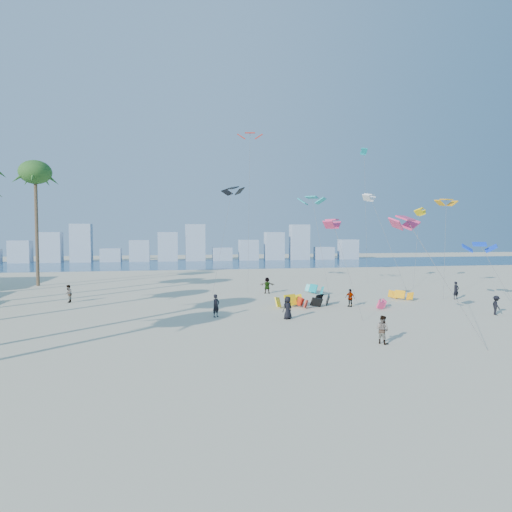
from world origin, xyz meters
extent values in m
plane|color=beige|center=(0.00, 0.00, 0.00)|extent=(220.00, 220.00, 0.00)
plane|color=navy|center=(0.00, 72.00, 0.01)|extent=(220.00, 220.00, 0.00)
imported|color=black|center=(-0.73, 12.82, 0.88)|extent=(0.76, 0.74, 1.76)
imported|color=gray|center=(8.00, 2.77, 0.83)|extent=(0.94, 1.01, 1.66)
imported|color=black|center=(4.46, 10.97, 0.86)|extent=(1.00, 0.88, 1.72)
imported|color=gray|center=(11.26, 15.38, 0.78)|extent=(0.84, 0.97, 1.56)
imported|color=black|center=(21.02, 9.51, 0.77)|extent=(0.82, 1.11, 1.54)
imported|color=gray|center=(5.95, 25.14, 0.87)|extent=(1.68, 0.92, 1.73)
imported|color=black|center=(23.13, 17.58, 0.86)|extent=(0.70, 0.54, 1.72)
imported|color=gray|center=(-13.48, 22.42, 0.83)|extent=(0.69, 0.85, 1.66)
cylinder|color=#595959|center=(9.09, 10.86, 3.75)|extent=(1.23, 3.40, 7.51)
cylinder|color=#595959|center=(11.29, 23.46, 5.18)|extent=(0.22, 5.36, 10.38)
cylinder|color=#595959|center=(23.04, 19.40, 4.96)|extent=(2.08, 2.97, 9.94)
cylinder|color=#595959|center=(1.54, 27.82, 5.81)|extent=(2.78, 4.41, 11.62)
cylinder|color=#595959|center=(19.83, 25.26, 5.46)|extent=(2.22, 5.09, 10.94)
cylinder|color=#595959|center=(23.42, 12.32, 2.72)|extent=(0.03, 4.94, 5.45)
cylinder|color=#595959|center=(4.50, 28.06, 9.00)|extent=(1.07, 4.43, 18.01)
cylinder|color=#595959|center=(25.07, 28.12, 4.68)|extent=(1.99, 2.34, 9.37)
cylinder|color=#595959|center=(11.63, 2.30, 3.69)|extent=(2.73, 4.28, 7.40)
cylinder|color=#595959|center=(21.60, 35.03, 9.00)|extent=(1.40, 4.54, 18.01)
cylinder|color=brown|center=(-20.07, 37.00, 6.88)|extent=(0.40, 0.40, 13.76)
ellipsoid|color=#2E5F21|center=(-20.07, 37.00, 13.76)|extent=(3.80, 3.80, 2.85)
cube|color=#9EADBF|center=(-35.80, 82.00, 2.40)|extent=(4.40, 3.00, 4.80)
cube|color=#9EADBF|center=(-29.60, 82.00, 3.30)|extent=(4.40, 3.00, 6.60)
cube|color=#9EADBF|center=(-23.40, 82.00, 4.20)|extent=(4.40, 3.00, 8.40)
cube|color=#9EADBF|center=(-17.20, 82.00, 1.50)|extent=(4.40, 3.00, 3.00)
cube|color=#9EADBF|center=(-11.00, 82.00, 2.40)|extent=(4.40, 3.00, 4.80)
cube|color=#9EADBF|center=(-4.80, 82.00, 3.30)|extent=(4.40, 3.00, 6.60)
cube|color=#9EADBF|center=(1.40, 82.00, 4.20)|extent=(4.40, 3.00, 8.40)
cube|color=#9EADBF|center=(7.60, 82.00, 1.50)|extent=(4.40, 3.00, 3.00)
cube|color=#9EADBF|center=(13.80, 82.00, 2.40)|extent=(4.40, 3.00, 4.80)
cube|color=#9EADBF|center=(20.00, 82.00, 3.30)|extent=(4.40, 3.00, 6.60)
cube|color=#9EADBF|center=(26.20, 82.00, 4.20)|extent=(4.40, 3.00, 8.40)
cube|color=#9EADBF|center=(32.40, 82.00, 1.50)|extent=(4.40, 3.00, 3.00)
cube|color=#9EADBF|center=(38.60, 82.00, 2.40)|extent=(4.40, 3.00, 4.80)
camera|label=1|loc=(-4.10, -21.21, 6.49)|focal=31.37mm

